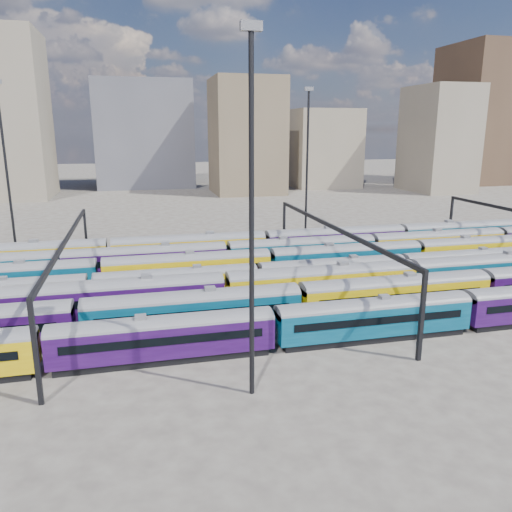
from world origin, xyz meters
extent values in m
plane|color=#3F3A35|center=(0.00, 0.00, 0.00)|extent=(500.00, 500.00, 0.00)
cube|color=black|center=(-10.99, -15.00, 0.33)|extent=(17.71, 2.30, 0.65)
cube|color=#1E0734|center=(-10.99, -15.00, 2.00)|extent=(18.64, 2.70, 2.70)
cylinder|color=#4C4C51|center=(-10.99, -15.00, 3.36)|extent=(18.64, 2.70, 2.70)
cube|color=black|center=(-10.99, -16.37, 2.33)|extent=(16.40, 0.06, 0.70)
cube|color=black|center=(-10.99, -13.63, 2.33)|extent=(16.40, 0.06, 0.70)
cube|color=slate|center=(-10.99, -15.00, 4.08)|extent=(0.93, 0.84, 0.33)
cube|color=black|center=(8.25, -15.00, 0.33)|extent=(17.71, 2.30, 0.65)
cube|color=#043248|center=(8.25, -15.00, 2.00)|extent=(18.64, 2.70, 2.70)
cylinder|color=#4C4C51|center=(8.25, -15.00, 3.36)|extent=(18.64, 2.70, 2.70)
cube|color=black|center=(8.25, -16.37, 2.33)|extent=(16.40, 0.06, 0.70)
cube|color=black|center=(8.25, -13.63, 2.33)|extent=(16.40, 0.06, 0.70)
cube|color=slate|center=(8.25, -15.00, 4.08)|extent=(0.93, 0.84, 0.33)
cube|color=black|center=(-7.87, -10.00, 0.36)|extent=(19.38, 2.51, 0.71)
cube|color=#043248|center=(-7.87, -10.00, 2.19)|extent=(20.40, 2.96, 2.96)
cylinder|color=#4C4C51|center=(-7.87, -10.00, 3.67)|extent=(20.40, 2.96, 2.96)
cube|color=black|center=(-7.87, -11.50, 2.55)|extent=(17.96, 0.06, 0.77)
cube|color=black|center=(-7.87, -8.50, 2.55)|extent=(17.96, 0.06, 0.77)
cube|color=slate|center=(-7.87, -10.00, 4.46)|extent=(1.02, 0.92, 0.36)
cube|color=black|center=(13.14, -10.00, 0.36)|extent=(19.38, 2.51, 0.71)
cube|color=#A88606|center=(13.14, -10.00, 2.19)|extent=(20.40, 2.96, 2.96)
cylinder|color=#4C4C51|center=(13.14, -10.00, 3.67)|extent=(20.40, 2.96, 2.96)
cube|color=black|center=(13.14, -11.50, 2.55)|extent=(17.96, 0.06, 0.77)
cube|color=black|center=(13.14, -8.50, 2.55)|extent=(17.96, 0.06, 0.77)
cube|color=slate|center=(13.14, -10.00, 4.46)|extent=(1.02, 0.92, 0.36)
cube|color=black|center=(-14.94, -5.00, 0.37)|extent=(20.21, 2.62, 0.74)
cube|color=#1E0734|center=(-14.94, -5.00, 2.29)|extent=(21.28, 3.09, 3.09)
cylinder|color=#4C4C51|center=(-14.94, -5.00, 3.83)|extent=(21.28, 3.09, 3.09)
cube|color=black|center=(-14.94, -6.56, 2.66)|extent=(18.73, 0.06, 0.80)
cube|color=black|center=(-14.94, -3.44, 2.66)|extent=(18.73, 0.06, 0.80)
cube|color=slate|center=(-14.94, -5.00, 4.65)|extent=(1.06, 0.96, 0.37)
cube|color=black|center=(6.93, -5.00, 0.37)|extent=(20.21, 2.62, 0.74)
cube|color=#A88606|center=(6.93, -5.00, 2.29)|extent=(21.28, 3.09, 3.09)
cylinder|color=#4C4C51|center=(6.93, -5.00, 3.83)|extent=(21.28, 3.09, 3.09)
cube|color=black|center=(6.93, -6.56, 2.66)|extent=(18.73, 0.06, 0.80)
cube|color=black|center=(6.93, -3.44, 2.66)|extent=(18.73, 0.06, 0.80)
cube|color=slate|center=(6.93, -5.00, 4.65)|extent=(1.06, 0.96, 0.37)
cube|color=black|center=(28.81, -5.00, 0.37)|extent=(20.21, 2.62, 0.74)
cube|color=#043248|center=(28.81, -5.00, 2.29)|extent=(21.28, 3.09, 3.09)
cylinder|color=#4C4C51|center=(28.81, -5.00, 3.83)|extent=(21.28, 3.09, 3.09)
cube|color=black|center=(28.81, -6.56, 2.66)|extent=(18.73, 0.06, 0.80)
cube|color=black|center=(28.81, -3.44, 2.66)|extent=(18.73, 0.06, 0.80)
cube|color=slate|center=(28.81, -5.00, 4.65)|extent=(1.06, 0.96, 0.37)
cube|color=black|center=(-8.62, 0.00, 0.32)|extent=(17.32, 2.25, 0.64)
cube|color=#A88606|center=(-8.62, 0.00, 1.96)|extent=(18.24, 2.64, 2.64)
cylinder|color=#4C4C51|center=(-8.62, 0.00, 3.28)|extent=(18.24, 2.64, 2.64)
cube|color=black|center=(-8.62, -1.34, 2.28)|extent=(16.05, 0.06, 0.68)
cube|color=black|center=(-8.62, 1.34, 2.28)|extent=(16.05, 0.06, 0.68)
cube|color=slate|center=(-8.62, 0.00, 3.99)|extent=(0.91, 0.82, 0.32)
cube|color=black|center=(10.21, 0.00, 0.32)|extent=(17.32, 2.25, 0.64)
cube|color=#1E0734|center=(10.21, 0.00, 1.96)|extent=(18.24, 2.64, 2.64)
cylinder|color=#4C4C51|center=(10.21, 0.00, 3.28)|extent=(18.24, 2.64, 2.64)
cube|color=black|center=(10.21, -1.34, 2.28)|extent=(16.05, 0.06, 0.68)
cube|color=black|center=(10.21, 1.34, 2.28)|extent=(16.05, 0.06, 0.68)
cube|color=slate|center=(10.21, 0.00, 3.99)|extent=(0.91, 0.82, 0.32)
cube|color=black|center=(29.05, 0.00, 0.32)|extent=(17.32, 2.25, 0.64)
cube|color=#043248|center=(29.05, 0.00, 1.96)|extent=(18.24, 2.64, 2.64)
cylinder|color=#4C4C51|center=(29.05, 0.00, 3.28)|extent=(18.24, 2.64, 2.64)
cube|color=black|center=(29.05, -1.34, 2.28)|extent=(16.05, 0.06, 0.68)
cube|color=black|center=(29.05, 1.34, 2.28)|extent=(16.05, 0.06, 0.68)
cube|color=slate|center=(29.05, 0.00, 3.99)|extent=(0.91, 0.82, 0.32)
cube|color=black|center=(-27.81, 5.00, 0.36)|extent=(19.35, 2.51, 0.71)
cube|color=#043248|center=(-27.81, 5.00, 2.19)|extent=(20.37, 2.95, 2.95)
cylinder|color=#4C4C51|center=(-27.81, 5.00, 3.67)|extent=(20.37, 2.95, 2.95)
cube|color=black|center=(-27.81, 3.50, 2.54)|extent=(17.93, 0.06, 0.76)
cube|color=black|center=(-27.81, 6.50, 2.54)|extent=(17.93, 0.06, 0.76)
cube|color=slate|center=(-27.81, 5.00, 4.45)|extent=(1.02, 0.92, 0.36)
cube|color=black|center=(-6.84, 5.00, 0.36)|extent=(19.35, 2.51, 0.71)
cube|color=#A88606|center=(-6.84, 5.00, 2.19)|extent=(20.37, 2.95, 2.95)
cylinder|color=#4C4C51|center=(-6.84, 5.00, 3.67)|extent=(20.37, 2.95, 2.95)
cube|color=black|center=(-6.84, 3.50, 2.54)|extent=(17.93, 0.06, 0.76)
cube|color=black|center=(-6.84, 6.50, 2.54)|extent=(17.93, 0.06, 0.76)
cube|color=slate|center=(-6.84, 5.00, 4.45)|extent=(1.02, 0.92, 0.36)
cube|color=black|center=(14.13, 5.00, 0.36)|extent=(19.35, 2.51, 0.71)
cube|color=#043248|center=(14.13, 5.00, 2.19)|extent=(20.37, 2.95, 2.95)
cylinder|color=#4C4C51|center=(14.13, 5.00, 3.67)|extent=(20.37, 2.95, 2.95)
cube|color=black|center=(14.13, 3.50, 2.54)|extent=(17.93, 0.06, 0.76)
cube|color=black|center=(14.13, 6.50, 2.54)|extent=(17.93, 0.06, 0.76)
cube|color=slate|center=(14.13, 5.00, 4.45)|extent=(1.02, 0.92, 0.36)
cube|color=black|center=(35.10, 5.00, 0.36)|extent=(19.35, 2.51, 0.71)
cube|color=#A88606|center=(35.10, 5.00, 2.19)|extent=(20.37, 2.95, 2.95)
cylinder|color=#4C4C51|center=(35.10, 5.00, 3.67)|extent=(20.37, 2.95, 2.95)
cube|color=black|center=(35.10, 3.50, 2.54)|extent=(17.93, 0.06, 0.76)
cube|color=black|center=(35.10, 6.50, 2.54)|extent=(17.93, 0.06, 0.76)
cube|color=slate|center=(35.10, 5.00, 4.45)|extent=(1.02, 0.92, 0.36)
cube|color=black|center=(-11.76, 10.00, 0.36)|extent=(19.73, 2.56, 0.73)
cube|color=#1E0734|center=(-11.76, 10.00, 2.23)|extent=(20.77, 3.01, 3.01)
cylinder|color=#4C4C51|center=(-11.76, 10.00, 3.74)|extent=(20.77, 3.01, 3.01)
cube|color=black|center=(-11.76, 8.47, 2.59)|extent=(18.28, 0.06, 0.78)
cube|color=black|center=(-11.76, 11.53, 2.59)|extent=(18.28, 0.06, 0.78)
cube|color=slate|center=(-11.76, 10.00, 4.54)|extent=(1.04, 0.93, 0.36)
cube|color=black|center=(9.61, 10.00, 0.36)|extent=(19.73, 2.56, 0.73)
cube|color=#043248|center=(9.61, 10.00, 2.23)|extent=(20.77, 3.01, 3.01)
cylinder|color=#4C4C51|center=(9.61, 10.00, 3.74)|extent=(20.77, 3.01, 3.01)
cube|color=black|center=(9.61, 8.47, 2.59)|extent=(18.28, 0.06, 0.78)
cube|color=black|center=(9.61, 11.53, 2.59)|extent=(18.28, 0.06, 0.78)
cube|color=slate|center=(9.61, 10.00, 4.54)|extent=(1.04, 0.93, 0.36)
cube|color=black|center=(30.98, 10.00, 0.36)|extent=(19.73, 2.56, 0.73)
cube|color=#A88606|center=(30.98, 10.00, 2.23)|extent=(20.77, 3.01, 3.01)
cylinder|color=#4C4C51|center=(30.98, 10.00, 3.74)|extent=(20.77, 3.01, 3.01)
cube|color=black|center=(30.98, 8.47, 2.59)|extent=(18.28, 0.06, 0.78)
cube|color=black|center=(30.98, 11.53, 2.59)|extent=(18.28, 0.06, 0.78)
cube|color=slate|center=(30.98, 10.00, 4.54)|extent=(1.04, 0.93, 0.36)
cube|color=black|center=(-27.75, 15.00, 0.38)|extent=(20.54, 2.66, 0.76)
cube|color=#A88606|center=(-27.75, 15.00, 2.32)|extent=(21.62, 3.13, 3.13)
cylinder|color=#4C4C51|center=(-27.75, 15.00, 3.89)|extent=(21.62, 3.13, 3.13)
cube|color=black|center=(-27.75, 13.41, 2.70)|extent=(19.02, 0.06, 0.81)
cube|color=black|center=(-27.75, 16.59, 2.70)|extent=(19.02, 0.06, 0.81)
cube|color=slate|center=(-27.75, 15.00, 4.73)|extent=(1.08, 0.97, 0.38)
cube|color=black|center=(-5.53, 15.00, 0.38)|extent=(20.54, 2.66, 0.76)
cube|color=#A88606|center=(-5.53, 15.00, 2.32)|extent=(21.62, 3.13, 3.13)
cylinder|color=#4C4C51|center=(-5.53, 15.00, 3.89)|extent=(21.62, 3.13, 3.13)
cube|color=black|center=(-5.53, 13.41, 2.70)|extent=(19.02, 0.06, 0.81)
cube|color=black|center=(-5.53, 16.59, 2.70)|extent=(19.02, 0.06, 0.81)
cube|color=slate|center=(-5.53, 15.00, 4.73)|extent=(1.08, 0.97, 0.38)
cube|color=black|center=(16.69, 15.00, 0.38)|extent=(20.54, 2.66, 0.76)
cube|color=#1E0734|center=(16.69, 15.00, 2.32)|extent=(21.62, 3.13, 3.13)
cylinder|color=#4C4C51|center=(16.69, 15.00, 3.89)|extent=(21.62, 3.13, 3.13)
cube|color=black|center=(16.69, 13.41, 2.70)|extent=(19.02, 0.06, 0.81)
cube|color=black|center=(16.69, 16.59, 2.70)|extent=(19.02, 0.06, 0.81)
cube|color=slate|center=(16.69, 15.00, 4.73)|extent=(1.08, 0.97, 0.38)
cube|color=black|center=(38.91, 15.00, 0.38)|extent=(20.54, 2.66, 0.76)
cube|color=#043248|center=(38.91, 15.00, 2.32)|extent=(21.62, 3.13, 3.13)
cylinder|color=#4C4C51|center=(38.91, 15.00, 3.89)|extent=(21.62, 3.13, 3.13)
cube|color=black|center=(38.91, 13.41, 2.70)|extent=(19.02, 0.06, 0.81)
cube|color=black|center=(38.91, 16.59, 2.70)|extent=(19.02, 0.06, 0.81)
cube|color=slate|center=(38.91, 15.00, 4.73)|extent=(1.08, 0.97, 0.38)
cube|color=black|center=(-20.00, -20.00, 4.00)|extent=(0.35, 0.35, 8.00)
cube|color=black|center=(-20.00, 20.00, 4.00)|extent=(0.35, 0.35, 8.00)
cube|color=black|center=(-20.00, 0.00, 7.80)|extent=(0.30, 40.00, 0.45)
cube|color=black|center=(10.00, -20.00, 4.00)|extent=(0.35, 0.35, 8.00)
cube|color=black|center=(10.00, 20.00, 4.00)|extent=(0.35, 0.35, 8.00)
cube|color=black|center=(10.00, 0.00, 7.80)|extent=(0.30, 40.00, 0.45)
cube|color=black|center=(40.00, 20.00, 4.00)|extent=(0.35, 0.35, 8.00)
cylinder|color=black|center=(-30.00, 22.00, 12.50)|extent=(0.36, 0.36, 25.00)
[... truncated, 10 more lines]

